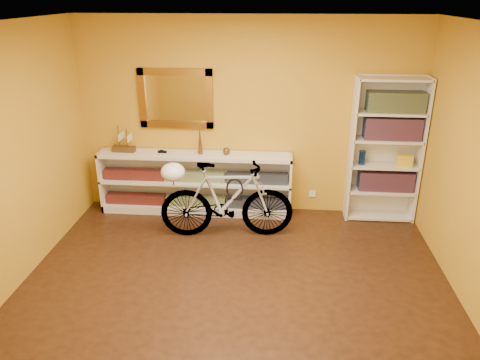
# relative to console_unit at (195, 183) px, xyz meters

# --- Properties ---
(floor) EXTENTS (4.50, 4.00, 0.01)m
(floor) POSITION_rel_console_unit_xyz_m (0.70, -1.81, -0.43)
(floor) COLOR black
(floor) RESTS_ON ground
(ceiling) EXTENTS (4.50, 4.00, 0.01)m
(ceiling) POSITION_rel_console_unit_xyz_m (0.70, -1.81, 2.18)
(ceiling) COLOR silver
(ceiling) RESTS_ON ground
(back_wall) EXTENTS (4.50, 0.01, 2.60)m
(back_wall) POSITION_rel_console_unit_xyz_m (0.70, 0.19, 0.88)
(back_wall) COLOR #BF8A1C
(back_wall) RESTS_ON ground
(gilt_mirror) EXTENTS (0.98, 0.06, 0.78)m
(gilt_mirror) POSITION_rel_console_unit_xyz_m (-0.25, 0.15, 1.12)
(gilt_mirror) COLOR brown
(gilt_mirror) RESTS_ON back_wall
(wall_socket) EXTENTS (0.09, 0.02, 0.09)m
(wall_socket) POSITION_rel_console_unit_xyz_m (1.60, 0.17, -0.17)
(wall_socket) COLOR silver
(wall_socket) RESTS_ON back_wall
(console_unit) EXTENTS (2.60, 0.35, 0.85)m
(console_unit) POSITION_rel_console_unit_xyz_m (0.00, 0.00, 0.00)
(console_unit) COLOR silver
(console_unit) RESTS_ON floor
(cd_row_lower) EXTENTS (2.50, 0.13, 0.14)m
(cd_row_lower) POSITION_rel_console_unit_xyz_m (0.00, -0.02, -0.26)
(cd_row_lower) COLOR black
(cd_row_lower) RESTS_ON console_unit
(cd_row_upper) EXTENTS (2.50, 0.13, 0.14)m
(cd_row_upper) POSITION_rel_console_unit_xyz_m (0.00, -0.02, 0.11)
(cd_row_upper) COLOR navy
(cd_row_upper) RESTS_ON console_unit
(model_ship) EXTENTS (0.31, 0.12, 0.36)m
(model_ship) POSITION_rel_console_unit_xyz_m (-0.96, 0.00, 0.61)
(model_ship) COLOR #3A2710
(model_ship) RESTS_ON console_unit
(toy_car) EXTENTS (0.00, 0.00, 0.00)m
(toy_car) POSITION_rel_console_unit_xyz_m (-0.43, 0.00, 0.43)
(toy_car) COLOR black
(toy_car) RESTS_ON console_unit
(bronze_ornament) EXTENTS (0.07, 0.07, 0.39)m
(bronze_ornament) POSITION_rel_console_unit_xyz_m (0.08, 0.00, 0.62)
(bronze_ornament) COLOR brown
(bronze_ornament) RESTS_ON console_unit
(decorative_orb) EXTENTS (0.10, 0.10, 0.10)m
(decorative_orb) POSITION_rel_console_unit_xyz_m (0.43, 0.00, 0.47)
(decorative_orb) COLOR brown
(decorative_orb) RESTS_ON console_unit
(bookcase) EXTENTS (0.90, 0.30, 1.90)m
(bookcase) POSITION_rel_console_unit_xyz_m (2.48, 0.03, 0.52)
(bookcase) COLOR silver
(bookcase) RESTS_ON floor
(book_row_a) EXTENTS (0.70, 0.22, 0.26)m
(book_row_a) POSITION_rel_console_unit_xyz_m (2.53, 0.03, 0.12)
(book_row_a) COLOR maroon
(book_row_a) RESTS_ON bookcase
(book_row_b) EXTENTS (0.70, 0.22, 0.28)m
(book_row_b) POSITION_rel_console_unit_xyz_m (2.53, 0.03, 0.83)
(book_row_b) COLOR maroon
(book_row_b) RESTS_ON bookcase
(book_row_c) EXTENTS (0.70, 0.22, 0.25)m
(book_row_c) POSITION_rel_console_unit_xyz_m (2.53, 0.03, 1.16)
(book_row_c) COLOR #16374F
(book_row_c) RESTS_ON bookcase
(travel_mug) EXTENTS (0.08, 0.08, 0.18)m
(travel_mug) POSITION_rel_console_unit_xyz_m (2.20, 0.01, 0.43)
(travel_mug) COLOR navy
(travel_mug) RESTS_ON bookcase
(red_tin) EXTENTS (0.16, 0.16, 0.16)m
(red_tin) POSITION_rel_console_unit_xyz_m (2.28, 0.06, 1.12)
(red_tin) COLOR maroon
(red_tin) RESTS_ON bookcase
(yellow_bag) EXTENTS (0.21, 0.16, 0.15)m
(yellow_bag) POSITION_rel_console_unit_xyz_m (2.73, -0.01, 0.41)
(yellow_bag) COLOR yellow
(yellow_bag) RESTS_ON bookcase
(bicycle) EXTENTS (0.59, 1.70, 0.98)m
(bicycle) POSITION_rel_console_unit_xyz_m (0.50, -0.65, 0.06)
(bicycle) COLOR silver
(bicycle) RESTS_ON floor
(helmet) EXTENTS (0.29, 0.28, 0.22)m
(helmet) POSITION_rel_console_unit_xyz_m (-0.13, -0.72, 0.44)
(helmet) COLOR white
(helmet) RESTS_ON bicycle
(u_lock) EXTENTS (0.21, 0.02, 0.21)m
(u_lock) POSITION_rel_console_unit_xyz_m (0.60, -0.64, 0.21)
(u_lock) COLOR black
(u_lock) RESTS_ON bicycle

